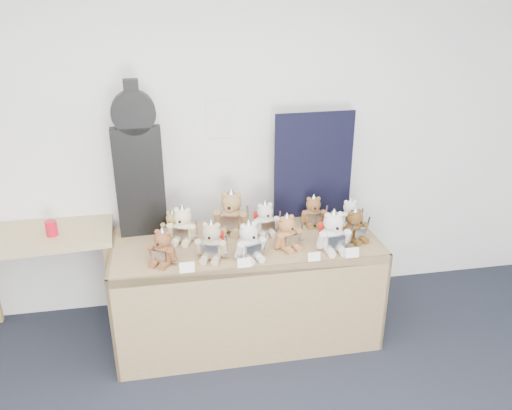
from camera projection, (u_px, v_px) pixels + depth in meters
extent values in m
plane|color=white|center=(188.00, 142.00, 3.73)|extent=(6.00, 0.00, 6.00)
cube|color=white|center=(220.00, 118.00, 3.70)|extent=(0.21, 0.00, 0.30)
cube|color=olive|center=(246.00, 244.00, 3.51)|extent=(1.86, 0.78, 0.06)
cube|color=olive|center=(255.00, 318.00, 3.31)|extent=(1.86, 0.03, 0.77)
cube|color=olive|center=(117.00, 300.00, 3.50)|extent=(0.02, 0.77, 0.77)
cube|color=olive|center=(365.00, 276.00, 3.80)|extent=(0.02, 0.77, 0.77)
cube|color=tan|center=(41.00, 236.00, 3.51)|extent=(1.02, 0.61, 0.04)
cube|color=#9B6F43|center=(113.00, 294.00, 3.57)|extent=(0.05, 0.05, 0.78)
cube|color=#9B6F43|center=(113.00, 263.00, 3.98)|extent=(0.05, 0.05, 0.78)
cube|color=black|center=(140.00, 182.00, 3.47)|extent=(0.34, 0.11, 0.78)
cylinder|color=black|center=(133.00, 112.00, 3.29)|extent=(0.30, 0.11, 0.29)
cube|color=black|center=(132.00, 94.00, 3.24)|extent=(0.10, 0.09, 0.20)
cube|color=black|center=(314.00, 166.00, 3.76)|extent=(0.61, 0.05, 0.82)
cylinder|color=red|center=(51.00, 228.00, 3.46)|extent=(0.08, 0.08, 0.11)
ellipsoid|color=brown|center=(164.00, 253.00, 3.19)|extent=(0.20, 0.19, 0.15)
sphere|color=brown|center=(163.00, 239.00, 3.15)|extent=(0.11, 0.11, 0.11)
cylinder|color=brown|center=(159.00, 243.00, 3.11)|extent=(0.05, 0.05, 0.05)
sphere|color=black|center=(158.00, 245.00, 3.10)|extent=(0.02, 0.02, 0.02)
sphere|color=brown|center=(157.00, 232.00, 3.15)|extent=(0.04, 0.04, 0.04)
sphere|color=brown|center=(167.00, 234.00, 3.12)|extent=(0.04, 0.04, 0.04)
cylinder|color=brown|center=(152.00, 252.00, 3.20)|extent=(0.08, 0.09, 0.12)
cylinder|color=brown|center=(172.00, 255.00, 3.15)|extent=(0.08, 0.09, 0.12)
cylinder|color=brown|center=(155.00, 262.00, 3.17)|extent=(0.09, 0.11, 0.05)
cylinder|color=brown|center=(165.00, 264.00, 3.15)|extent=(0.09, 0.11, 0.05)
cube|color=silver|center=(159.00, 257.00, 3.14)|extent=(0.09, 0.07, 0.08)
cone|color=silver|center=(162.00, 232.00, 3.13)|extent=(0.10, 0.10, 0.07)
cube|color=silver|center=(174.00, 254.00, 3.12)|extent=(0.03, 0.04, 0.16)
cube|color=silver|center=(175.00, 262.00, 3.15)|extent=(0.04, 0.03, 0.01)
ellipsoid|color=tan|center=(212.00, 247.00, 3.25)|extent=(0.20, 0.19, 0.17)
sphere|color=tan|center=(211.00, 232.00, 3.21)|extent=(0.12, 0.12, 0.12)
cylinder|color=tan|center=(210.00, 237.00, 3.16)|extent=(0.06, 0.04, 0.05)
sphere|color=black|center=(209.00, 238.00, 3.15)|extent=(0.02, 0.02, 0.02)
sphere|color=tan|center=(205.00, 225.00, 3.19)|extent=(0.04, 0.04, 0.04)
sphere|color=tan|center=(217.00, 225.00, 3.19)|extent=(0.04, 0.04, 0.04)
cylinder|color=tan|center=(199.00, 247.00, 3.24)|extent=(0.07, 0.10, 0.13)
cylinder|color=tan|center=(223.00, 249.00, 3.22)|extent=(0.07, 0.10, 0.13)
cylinder|color=tan|center=(205.00, 258.00, 3.22)|extent=(0.08, 0.12, 0.05)
cylinder|color=tan|center=(216.00, 259.00, 3.21)|extent=(0.08, 0.12, 0.05)
cube|color=silver|center=(210.00, 252.00, 3.19)|extent=(0.11, 0.05, 0.09)
cone|color=silver|center=(211.00, 225.00, 3.19)|extent=(0.11, 0.11, 0.08)
cube|color=silver|center=(227.00, 246.00, 3.20)|extent=(0.03, 0.04, 0.18)
cube|color=silver|center=(227.00, 255.00, 3.22)|extent=(0.05, 0.02, 0.01)
cube|color=red|center=(214.00, 241.00, 3.30)|extent=(0.14, 0.07, 0.15)
ellipsoid|color=silver|center=(249.00, 248.00, 3.25)|extent=(0.20, 0.19, 0.17)
sphere|color=silver|center=(249.00, 232.00, 3.21)|extent=(0.12, 0.12, 0.12)
cylinder|color=silver|center=(253.00, 236.00, 3.17)|extent=(0.06, 0.04, 0.05)
sphere|color=black|center=(254.00, 238.00, 3.15)|extent=(0.02, 0.02, 0.02)
sphere|color=silver|center=(243.00, 227.00, 3.17)|extent=(0.04, 0.04, 0.04)
sphere|color=silver|center=(254.00, 224.00, 3.21)|extent=(0.04, 0.04, 0.04)
cylinder|color=silver|center=(239.00, 251.00, 3.20)|extent=(0.07, 0.10, 0.13)
cylinder|color=silver|center=(261.00, 245.00, 3.27)|extent=(0.07, 0.10, 0.13)
cylinder|color=silver|center=(248.00, 259.00, 3.21)|extent=(0.08, 0.12, 0.05)
cylinder|color=silver|center=(258.00, 256.00, 3.24)|extent=(0.08, 0.12, 0.05)
cube|color=silver|center=(254.00, 251.00, 3.20)|extent=(0.11, 0.05, 0.09)
cone|color=silver|center=(249.00, 225.00, 3.19)|extent=(0.10, 0.10, 0.08)
cube|color=silver|center=(265.00, 241.00, 3.26)|extent=(0.03, 0.04, 0.18)
cube|color=silver|center=(265.00, 251.00, 3.28)|extent=(0.05, 0.02, 0.01)
ellipsoid|color=#A86D3F|center=(286.00, 238.00, 3.39)|extent=(0.19, 0.18, 0.16)
sphere|color=#A86D3F|center=(287.00, 224.00, 3.35)|extent=(0.11, 0.11, 0.11)
cylinder|color=#A86D3F|center=(291.00, 228.00, 3.31)|extent=(0.05, 0.04, 0.05)
sphere|color=black|center=(293.00, 229.00, 3.30)|extent=(0.02, 0.02, 0.02)
sphere|color=#A86D3F|center=(282.00, 219.00, 3.31)|extent=(0.04, 0.04, 0.04)
sphere|color=#A86D3F|center=(291.00, 217.00, 3.35)|extent=(0.04, 0.04, 0.04)
cylinder|color=#A86D3F|center=(279.00, 241.00, 3.33)|extent=(0.07, 0.10, 0.12)
cylinder|color=#A86D3F|center=(297.00, 236.00, 3.41)|extent=(0.07, 0.10, 0.12)
cylinder|color=#A86D3F|center=(287.00, 249.00, 3.34)|extent=(0.08, 0.11, 0.05)
cylinder|color=#A86D3F|center=(295.00, 246.00, 3.38)|extent=(0.08, 0.11, 0.05)
cube|color=silver|center=(292.00, 241.00, 3.34)|extent=(0.10, 0.05, 0.09)
cone|color=silver|center=(287.00, 218.00, 3.33)|extent=(0.10, 0.10, 0.07)
cube|color=silver|center=(301.00, 233.00, 3.40)|extent=(0.03, 0.04, 0.16)
cube|color=silver|center=(301.00, 241.00, 3.42)|extent=(0.05, 0.02, 0.01)
ellipsoid|color=silver|center=(332.00, 239.00, 3.36)|extent=(0.19, 0.16, 0.18)
sphere|color=silver|center=(333.00, 222.00, 3.31)|extent=(0.13, 0.13, 0.13)
cylinder|color=silver|center=(336.00, 227.00, 3.26)|extent=(0.06, 0.03, 0.06)
sphere|color=black|center=(337.00, 229.00, 3.24)|extent=(0.02, 0.02, 0.02)
sphere|color=silver|center=(328.00, 216.00, 3.28)|extent=(0.04, 0.04, 0.04)
sphere|color=silver|center=(340.00, 215.00, 3.30)|extent=(0.04, 0.04, 0.04)
cylinder|color=silver|center=(321.00, 240.00, 3.31)|extent=(0.05, 0.10, 0.14)
cylinder|color=silver|center=(346.00, 238.00, 3.35)|extent=(0.05, 0.10, 0.14)
cylinder|color=silver|center=(329.00, 251.00, 3.31)|extent=(0.06, 0.12, 0.05)
cylinder|color=silver|center=(341.00, 249.00, 3.33)|extent=(0.06, 0.12, 0.05)
cube|color=silver|center=(336.00, 243.00, 3.29)|extent=(0.12, 0.02, 0.10)
cone|color=silver|center=(334.00, 214.00, 3.29)|extent=(0.11, 0.11, 0.09)
cube|color=silver|center=(351.00, 235.00, 3.33)|extent=(0.02, 0.05, 0.19)
cube|color=silver|center=(350.00, 244.00, 3.36)|extent=(0.05, 0.01, 0.01)
cube|color=red|center=(329.00, 233.00, 3.41)|extent=(0.15, 0.04, 0.16)
ellipsoid|color=brown|center=(354.00, 232.00, 3.49)|extent=(0.19, 0.18, 0.15)
sphere|color=brown|center=(355.00, 218.00, 3.45)|extent=(0.11, 0.11, 0.11)
cylinder|color=brown|center=(359.00, 222.00, 3.42)|extent=(0.05, 0.04, 0.05)
sphere|color=black|center=(361.00, 223.00, 3.40)|extent=(0.02, 0.02, 0.02)
sphere|color=brown|center=(351.00, 214.00, 3.42)|extent=(0.04, 0.04, 0.04)
sphere|color=brown|center=(359.00, 211.00, 3.45)|extent=(0.04, 0.04, 0.04)
cylinder|color=brown|center=(348.00, 234.00, 3.44)|extent=(0.07, 0.09, 0.11)
cylinder|color=brown|center=(363.00, 229.00, 3.51)|extent=(0.07, 0.09, 0.11)
cylinder|color=brown|center=(355.00, 241.00, 3.45)|extent=(0.08, 0.11, 0.05)
cylinder|color=brown|center=(362.00, 239.00, 3.48)|extent=(0.08, 0.11, 0.05)
cube|color=silver|center=(360.00, 234.00, 3.44)|extent=(0.10, 0.05, 0.08)
cone|color=silver|center=(355.00, 212.00, 3.43)|extent=(0.10, 0.10, 0.07)
cube|color=silver|center=(367.00, 226.00, 3.50)|extent=(0.03, 0.04, 0.16)
cube|color=silver|center=(366.00, 234.00, 3.52)|extent=(0.04, 0.02, 0.01)
ellipsoid|color=beige|center=(183.00, 231.00, 3.48)|extent=(0.20, 0.19, 0.17)
sphere|color=beige|center=(182.00, 217.00, 3.44)|extent=(0.12, 0.12, 0.12)
cylinder|color=beige|center=(180.00, 221.00, 3.39)|extent=(0.06, 0.04, 0.05)
sphere|color=black|center=(180.00, 222.00, 3.38)|extent=(0.02, 0.02, 0.02)
sphere|color=beige|center=(176.00, 210.00, 3.42)|extent=(0.04, 0.04, 0.04)
sphere|color=beige|center=(188.00, 210.00, 3.41)|extent=(0.04, 0.04, 0.04)
cylinder|color=beige|center=(171.00, 231.00, 3.47)|extent=(0.07, 0.10, 0.13)
cylinder|color=beige|center=(194.00, 232.00, 3.45)|extent=(0.07, 0.10, 0.13)
cylinder|color=beige|center=(176.00, 241.00, 3.45)|extent=(0.08, 0.12, 0.05)
cylinder|color=beige|center=(187.00, 241.00, 3.44)|extent=(0.08, 0.12, 0.05)
cube|color=silver|center=(181.00, 235.00, 3.42)|extent=(0.11, 0.05, 0.09)
cone|color=silver|center=(182.00, 210.00, 3.42)|extent=(0.10, 0.10, 0.08)
cube|color=silver|center=(197.00, 230.00, 3.42)|extent=(0.03, 0.04, 0.18)
cube|color=silver|center=(197.00, 238.00, 3.45)|extent=(0.05, 0.02, 0.01)
ellipsoid|color=#A38151|center=(232.00, 219.00, 3.63)|extent=(0.25, 0.23, 0.20)
sphere|color=#A38151|center=(231.00, 202.00, 3.58)|extent=(0.15, 0.15, 0.15)
cylinder|color=#A38151|center=(230.00, 207.00, 3.52)|extent=(0.07, 0.05, 0.06)
sphere|color=black|center=(229.00, 208.00, 3.50)|extent=(0.02, 0.02, 0.02)
sphere|color=#A38151|center=(225.00, 194.00, 3.56)|extent=(0.05, 0.05, 0.05)
sphere|color=#A38151|center=(238.00, 195.00, 3.55)|extent=(0.05, 0.05, 0.05)
cylinder|color=#A38151|center=(218.00, 219.00, 3.62)|extent=(0.09, 0.12, 0.15)
cylinder|color=#A38151|center=(244.00, 220.00, 3.59)|extent=(0.09, 0.12, 0.15)
cylinder|color=#A38151|center=(224.00, 230.00, 3.59)|extent=(0.10, 0.14, 0.06)
cylinder|color=#A38151|center=(236.00, 231.00, 3.58)|extent=(0.10, 0.14, 0.06)
cube|color=silver|center=(229.00, 223.00, 3.56)|extent=(0.13, 0.06, 0.11)
cone|color=silver|center=(231.00, 194.00, 3.55)|extent=(0.13, 0.13, 0.10)
cube|color=silver|center=(248.00, 218.00, 3.56)|extent=(0.03, 0.05, 0.21)
cube|color=silver|center=(248.00, 228.00, 3.59)|extent=(0.06, 0.03, 0.01)
ellipsoid|color=silver|center=(265.00, 225.00, 3.59)|extent=(0.17, 0.15, 0.16)
sphere|color=silver|center=(265.00, 211.00, 3.55)|extent=(0.12, 0.12, 0.12)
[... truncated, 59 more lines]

